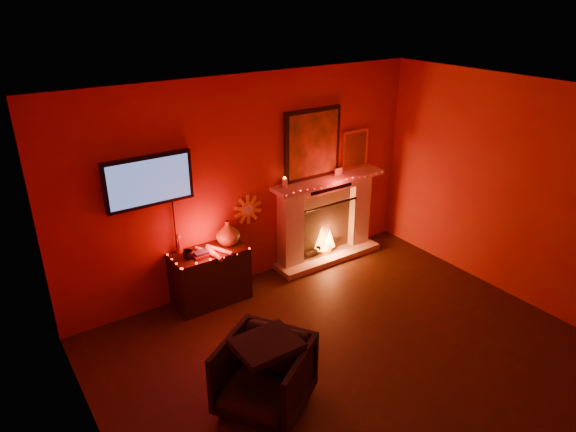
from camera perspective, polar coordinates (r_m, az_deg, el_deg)
name	(u,v)px	position (r m, az deg, el deg)	size (l,w,h in m)	color
room	(391,263)	(4.68, 11.41, -5.11)	(5.00, 5.00, 5.00)	black
fireplace	(325,211)	(7.24, 4.16, 0.57)	(1.72, 0.40, 2.18)	beige
tv	(149,181)	(5.85, -15.18, 3.74)	(1.00, 0.07, 1.24)	black
sunburst_clock	(248,210)	(6.58, -4.46, 0.72)	(0.40, 0.03, 0.40)	gold
console_table	(212,272)	(6.41, -8.48, -6.18)	(0.92, 0.55, 1.00)	black
armchair	(264,376)	(4.90, -2.64, -17.32)	(0.76, 0.78, 0.71)	black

